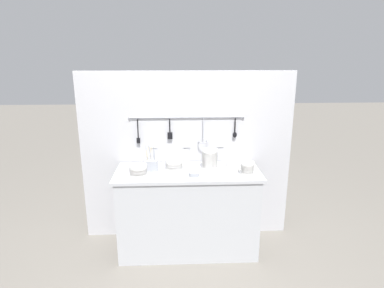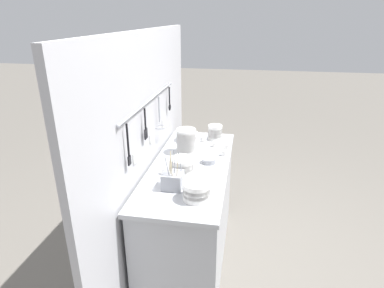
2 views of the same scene
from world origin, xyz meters
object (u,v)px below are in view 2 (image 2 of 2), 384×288
at_px(bowl_stack_back_corner, 215,132).
at_px(cup_by_caddy, 215,144).
at_px(cutlery_caddy, 173,180).
at_px(cup_back_right, 224,153).
at_px(bowl_stack_wide_centre, 181,165).
at_px(cup_front_left, 210,181).
at_px(plate_stack, 188,137).
at_px(cup_edge_far, 226,147).
at_px(cup_beside_plates, 204,139).
at_px(steel_mixing_bowl, 209,161).
at_px(cup_front_right, 164,171).
at_px(bowl_stack_tall_left, 186,141).
at_px(bowl_stack_short_front, 196,191).

relative_size(bowl_stack_back_corner, cup_by_caddy, 2.97).
distance_m(cutlery_caddy, cup_back_right, 0.62).
xyz_separation_m(bowl_stack_wide_centre, cup_front_left, (-0.13, -0.22, -0.03)).
bearing_deg(plate_stack, cup_front_left, -158.96).
bearing_deg(cup_front_left, cup_edge_far, -5.69).
distance_m(bowl_stack_wide_centre, cup_front_left, 0.26).
distance_m(bowl_stack_back_corner, plate_stack, 0.24).
height_order(plate_stack, cup_beside_plates, plate_stack).
bearing_deg(cup_edge_far, steel_mixing_bowl, 158.31).
relative_size(plate_stack, cup_front_right, 4.52).
height_order(bowl_stack_wide_centre, cup_beside_plates, bowl_stack_wide_centre).
xyz_separation_m(cup_by_caddy, cup_edge_far, (-0.05, -0.10, 0.00)).
relative_size(bowl_stack_wide_centre, steel_mixing_bowl, 1.63).
bearing_deg(bowl_stack_back_corner, cup_by_caddy, -174.10).
relative_size(bowl_stack_tall_left, cup_edge_far, 4.56).
relative_size(bowl_stack_back_corner, cup_back_right, 2.97).
bearing_deg(cup_back_right, cup_edge_far, -4.78).
bearing_deg(steel_mixing_bowl, cutlery_caddy, 156.37).
relative_size(steel_mixing_bowl, cup_beside_plates, 2.41).
xyz_separation_m(cup_front_right, cup_back_right, (0.39, -0.38, 0.00)).
distance_m(bowl_stack_tall_left, cutlery_caddy, 0.57).
xyz_separation_m(bowl_stack_back_corner, cup_edge_far, (-0.22, -0.12, -0.04)).
relative_size(bowl_stack_short_front, cup_edge_far, 3.79).
bearing_deg(cup_front_right, cup_back_right, -44.39).
bearing_deg(cup_front_left, steel_mixing_bowl, 9.12).
xyz_separation_m(steel_mixing_bowl, cup_back_right, (0.15, -0.10, 0.00)).
bearing_deg(cup_front_left, plate_stack, 21.04).
distance_m(plate_stack, cup_back_right, 0.43).
xyz_separation_m(cutlery_caddy, cup_front_left, (0.09, -0.23, -0.03)).
bearing_deg(cup_edge_far, cup_by_caddy, 63.65).
bearing_deg(cup_front_left, cutlery_caddy, 111.83).
xyz_separation_m(cup_front_left, cup_by_caddy, (0.64, 0.04, 0.00)).
relative_size(steel_mixing_bowl, cutlery_caddy, 0.41).
bearing_deg(cup_beside_plates, bowl_stack_tall_left, 157.17).
distance_m(cutlery_caddy, cup_by_caddy, 0.75).
bearing_deg(steel_mixing_bowl, plate_stack, 28.79).
bearing_deg(bowl_stack_short_front, cup_by_caddy, -1.37).
xyz_separation_m(bowl_stack_tall_left, cup_by_caddy, (0.16, -0.21, -0.08)).
xyz_separation_m(bowl_stack_short_front, bowl_stack_tall_left, (0.68, 0.19, 0.04)).
height_order(plate_stack, cup_front_right, plate_stack).
bearing_deg(bowl_stack_tall_left, bowl_stack_back_corner, -30.08).
bearing_deg(bowl_stack_tall_left, cup_beside_plates, -22.83).
xyz_separation_m(cup_beside_plates, cup_front_right, (-0.65, 0.19, 0.00)).
bearing_deg(cup_back_right, cup_by_caddy, 27.66).
xyz_separation_m(steel_mixing_bowl, cup_by_caddy, (0.32, -0.01, 0.00)).
xyz_separation_m(cup_front_left, cup_back_right, (0.47, -0.05, 0.00)).
bearing_deg(cup_edge_far, plate_stack, 65.97).
bearing_deg(cutlery_caddy, bowl_stack_short_front, -122.66).
bearing_deg(bowl_stack_short_front, cup_front_left, -16.97).
bearing_deg(cup_back_right, bowl_stack_back_corner, 17.31).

